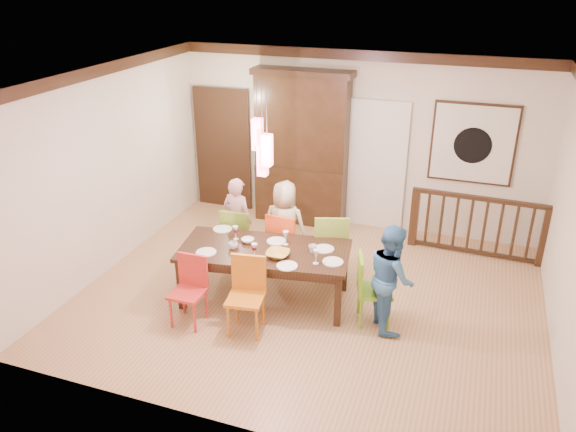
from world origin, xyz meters
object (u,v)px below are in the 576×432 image
(balustrade, at_px, (477,225))
(person_end_right, at_px, (391,277))
(chair_far_left, at_px, (240,232))
(person_far_left, at_px, (238,220))
(person_far_mid, at_px, (285,226))
(china_hutch, at_px, (302,148))
(chair_end_right, at_px, (375,285))
(dining_table, at_px, (264,255))

(balustrade, height_order, person_end_right, person_end_right)
(chair_far_left, distance_m, person_far_left, 0.21)
(person_far_left, relative_size, person_far_mid, 0.98)
(china_hutch, relative_size, person_far_mid, 1.93)
(chair_end_right, distance_m, person_far_mid, 1.78)
(china_hutch, distance_m, person_far_mid, 1.82)
(china_hutch, distance_m, balustrade, 3.04)
(person_end_right, bearing_deg, dining_table, 62.64)
(chair_far_left, distance_m, china_hutch, 2.02)
(china_hutch, height_order, person_far_mid, china_hutch)
(balustrade, relative_size, person_end_right, 1.49)
(chair_far_left, height_order, person_end_right, person_end_right)
(dining_table, distance_m, chair_end_right, 1.47)
(dining_table, distance_m, china_hutch, 2.68)
(chair_end_right, height_order, person_far_mid, person_far_mid)
(dining_table, xyz_separation_m, chair_far_left, (-0.69, 0.75, -0.13))
(chair_far_left, height_order, china_hutch, china_hutch)
(chair_far_left, height_order, chair_end_right, chair_far_left)
(chair_far_left, bearing_deg, person_end_right, 157.98)
(dining_table, height_order, person_far_mid, person_far_mid)
(chair_end_right, relative_size, person_end_right, 0.67)
(dining_table, relative_size, chair_end_right, 2.53)
(chair_end_right, height_order, person_end_right, person_end_right)
(chair_far_left, bearing_deg, dining_table, 129.27)
(balustrade, distance_m, person_end_right, 2.47)
(dining_table, distance_m, person_end_right, 1.65)
(dining_table, relative_size, balustrade, 1.14)
(chair_end_right, bearing_deg, china_hutch, 17.84)
(chair_end_right, relative_size, person_far_mid, 0.68)
(chair_far_left, xyz_separation_m, balustrade, (3.26, 1.49, -0.04))
(dining_table, bearing_deg, person_far_mid, 84.37)
(dining_table, height_order, chair_far_left, chair_far_left)
(person_far_left, xyz_separation_m, person_end_right, (2.42, -0.94, 0.02))
(chair_far_left, bearing_deg, person_far_left, -62.01)
(dining_table, relative_size, person_end_right, 1.70)
(person_far_left, height_order, person_end_right, person_end_right)
(china_hutch, distance_m, person_end_right, 3.35)
(person_far_mid, bearing_deg, person_end_right, 151.14)
(dining_table, relative_size, chair_far_left, 2.46)
(balustrade, bearing_deg, person_far_mid, -150.46)
(chair_end_right, xyz_separation_m, balustrade, (1.11, 2.27, -0.02))
(balustrade, height_order, person_far_mid, person_far_mid)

